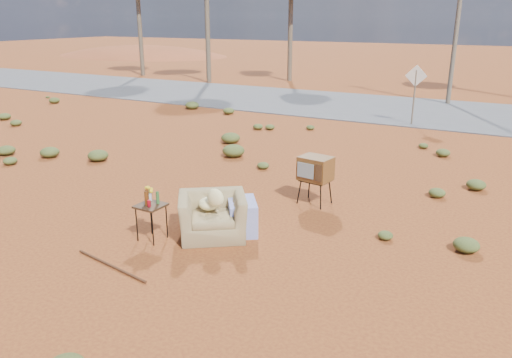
% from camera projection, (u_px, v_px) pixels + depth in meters
% --- Properties ---
extents(ground, '(140.00, 140.00, 0.00)m').
position_uv_depth(ground, '(189.00, 238.00, 9.05)').
color(ground, brown).
rests_on(ground, ground).
extents(highway, '(140.00, 7.00, 0.04)m').
position_uv_depth(highway, '(390.00, 109.00, 21.62)').
color(highway, '#565659').
rests_on(highway, ground).
extents(dirt_mound, '(26.00, 18.00, 2.00)m').
position_uv_depth(dirt_mound, '(142.00, 55.00, 50.99)').
color(dirt_mound, '#984524').
rests_on(dirt_mound, ground).
extents(armchair, '(1.53, 1.53, 1.04)m').
position_uv_depth(armchair, '(218.00, 210.00, 9.05)').
color(armchair, olive).
rests_on(armchair, ground).
extents(tv_unit, '(0.72, 0.62, 1.04)m').
position_uv_depth(tv_unit, '(315.00, 169.00, 10.49)').
color(tv_unit, black).
rests_on(tv_unit, ground).
extents(side_table, '(0.48, 0.48, 0.95)m').
position_uv_depth(side_table, '(150.00, 203.00, 8.83)').
color(side_table, '#3D2516').
rests_on(side_table, ground).
extents(rusty_bar, '(1.68, 0.34, 0.05)m').
position_uv_depth(rusty_bar, '(111.00, 266.00, 8.01)').
color(rusty_bar, '#492713').
rests_on(rusty_bar, ground).
extents(road_sign, '(0.78, 0.06, 2.19)m').
position_uv_depth(road_sign, '(415.00, 84.00, 17.98)').
color(road_sign, brown).
rests_on(road_sign, ground).
extents(utility_pole_center, '(1.40, 0.20, 8.00)m').
position_uv_depth(utility_pole_center, '(459.00, 9.00, 21.54)').
color(utility_pole_center, brown).
rests_on(utility_pole_center, ground).
extents(scrub_patch, '(17.49, 8.07, 0.33)m').
position_uv_depth(scrub_patch, '(261.00, 164.00, 13.08)').
color(scrub_patch, '#4C5625').
rests_on(scrub_patch, ground).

